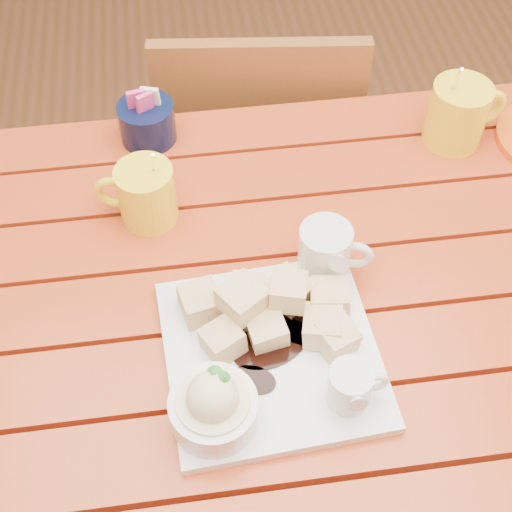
{
  "coord_description": "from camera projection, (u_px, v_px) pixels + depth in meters",
  "views": [
    {
      "loc": [
        -0.09,
        -0.58,
        1.58
      ],
      "look_at": [
        -0.01,
        0.01,
        0.82
      ],
      "focal_mm": 50.0,
      "sensor_mm": 36.0,
      "label": 1
    }
  ],
  "objects": [
    {
      "name": "dessert_plate",
      "position": [
        262.0,
        358.0,
        0.91
      ],
      "size": [
        0.29,
        0.29,
        0.11
      ],
      "rotation": [
        0.0,
        0.0,
        0.06
      ],
      "color": "white",
      "rests_on": "table"
    },
    {
      "name": "ground",
      "position": [
        262.0,
        482.0,
        1.61
      ],
      "size": [
        5.0,
        5.0,
        0.0
      ],
      "primitive_type": "plane",
      "color": "brown",
      "rests_on": "ground"
    },
    {
      "name": "sugar_caddy",
      "position": [
        147.0,
        121.0,
        1.18
      ],
      "size": [
        0.09,
        0.09,
        0.1
      ],
      "color": "black",
      "rests_on": "table"
    },
    {
      "name": "coffee_mug_right",
      "position": [
        459.0,
        113.0,
        1.17
      ],
      "size": [
        0.14,
        0.1,
        0.16
      ],
      "rotation": [
        0.0,
        0.0,
        0.18
      ],
      "color": "yellow",
      "rests_on": "table"
    },
    {
      "name": "cream_pitcher",
      "position": [
        326.0,
        251.0,
        1.0
      ],
      "size": [
        0.11,
        0.09,
        0.09
      ],
      "rotation": [
        0.0,
        0.0,
        -0.31
      ],
      "color": "white",
      "rests_on": "table"
    },
    {
      "name": "coffee_mug_left",
      "position": [
        145.0,
        194.0,
        1.06
      ],
      "size": [
        0.12,
        0.09,
        0.15
      ],
      "rotation": [
        0.0,
        0.0,
        -0.22
      ],
      "color": "yellow",
      "rests_on": "table"
    },
    {
      "name": "table",
      "position": [
        265.0,
        329.0,
        1.1
      ],
      "size": [
        1.2,
        0.79,
        0.75
      ],
      "color": "#A62D15",
      "rests_on": "ground"
    },
    {
      "name": "chair_far",
      "position": [
        258.0,
        156.0,
        1.59
      ],
      "size": [
        0.44,
        0.44,
        0.84
      ],
      "rotation": [
        0.0,
        0.0,
        3.03
      ],
      "color": "brown",
      "rests_on": "ground"
    }
  ]
}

